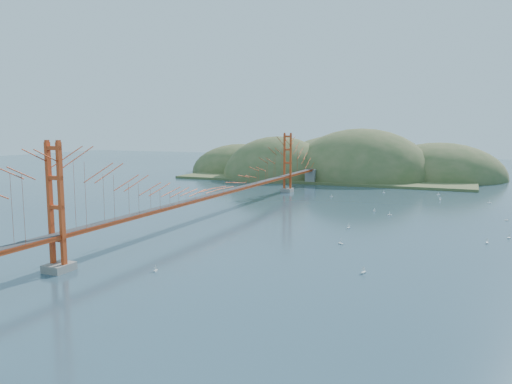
% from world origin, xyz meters
% --- Properties ---
extents(ground, '(320.00, 320.00, 0.00)m').
position_xyz_m(ground, '(0.00, 0.00, 0.00)').
color(ground, '#294253').
rests_on(ground, ground).
extents(bridge, '(2.20, 94.40, 12.00)m').
position_xyz_m(bridge, '(0.00, 0.18, 7.01)').
color(bridge, gray).
rests_on(bridge, ground).
extents(far_headlands, '(84.00, 58.00, 25.00)m').
position_xyz_m(far_headlands, '(2.21, 68.52, 0.00)').
color(far_headlands, olive).
rests_on(far_headlands, ground).
extents(sailboat_10, '(0.44, 0.52, 0.60)m').
position_xyz_m(sailboat_10, '(7.91, -26.57, 0.14)').
color(sailboat_10, white).
rests_on(sailboat_10, ground).
extents(sailboat_15, '(0.52, 0.62, 0.72)m').
position_xyz_m(sailboat_15, '(28.61, 30.43, 0.16)').
color(sailboat_15, white).
rests_on(sailboat_15, ground).
extents(sailboat_6, '(0.63, 0.63, 0.69)m').
position_xyz_m(sailboat_6, '(20.62, -9.76, 0.15)').
color(sailboat_6, white).
rests_on(sailboat_6, ground).
extents(sailboat_1, '(0.56, 0.56, 0.59)m').
position_xyz_m(sailboat_1, '(20.09, 13.52, 0.14)').
color(sailboat_1, white).
rests_on(sailboat_1, ground).
extents(sailboat_12, '(0.50, 0.45, 0.56)m').
position_xyz_m(sailboat_12, '(17.89, 36.14, 0.13)').
color(sailboat_12, white).
rests_on(sailboat_12, ground).
extents(sailboat_0, '(0.64, 0.66, 0.74)m').
position_xyz_m(sailboat_0, '(25.12, -19.80, 0.16)').
color(sailboat_0, white).
rests_on(sailboat_0, ground).
extents(sailboat_8, '(0.50, 0.43, 0.57)m').
position_xyz_m(sailboat_8, '(38.24, 13.10, 0.14)').
color(sailboat_8, white).
rests_on(sailboat_8, ground).
extents(sailboat_7, '(0.54, 0.52, 0.61)m').
position_xyz_m(sailboat_7, '(27.88, 37.53, 0.14)').
color(sailboat_7, white).
rests_on(sailboat_7, ground).
extents(sailboat_5, '(0.53, 0.61, 0.69)m').
position_xyz_m(sailboat_5, '(35.42, -2.91, 0.15)').
color(sailboat_5, white).
rests_on(sailboat_5, ground).
extents(sailboat_4, '(0.56, 0.56, 0.58)m').
position_xyz_m(sailboat_4, '(37.81, 0.87, 0.14)').
color(sailboat_4, white).
rests_on(sailboat_4, ground).
extents(sailboat_3, '(0.54, 0.54, 0.59)m').
position_xyz_m(sailboat_3, '(9.87, 26.72, 0.14)').
color(sailboat_3, white).
rests_on(sailboat_3, ground).
extents(sailboat_16, '(0.63, 0.61, 0.71)m').
position_xyz_m(sailboat_16, '(22.81, 10.71, 0.15)').
color(sailboat_16, white).
rests_on(sailboat_16, ground).
extents(sailboat_14, '(0.59, 0.64, 0.72)m').
position_xyz_m(sailboat_14, '(19.44, -0.82, 0.16)').
color(sailboat_14, white).
rests_on(sailboat_14, ground).
extents(sailboat_17, '(0.61, 0.58, 0.69)m').
position_xyz_m(sailboat_17, '(36.54, 29.37, 0.15)').
color(sailboat_17, white).
rests_on(sailboat_17, ground).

